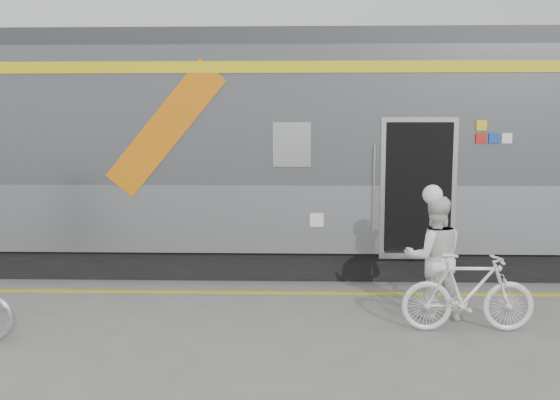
{
  "coord_description": "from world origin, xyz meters",
  "views": [
    {
      "loc": [
        1.0,
        -6.67,
        2.5
      ],
      "look_at": [
        0.77,
        1.6,
        1.5
      ],
      "focal_mm": 38.0,
      "sensor_mm": 36.0,
      "label": 1
    }
  ],
  "objects": [
    {
      "name": "helmet_woman",
      "position": [
        2.82,
        1.05,
        1.76
      ],
      "size": [
        0.26,
        0.26,
        0.26
      ],
      "primitive_type": "sphere",
      "color": "white",
      "rests_on": "woman"
    },
    {
      "name": "train",
      "position": [
        0.73,
        4.19,
        2.05
      ],
      "size": [
        24.0,
        3.17,
        4.1
      ],
      "color": "black",
      "rests_on": "ground"
    },
    {
      "name": "bicycle_right",
      "position": [
        3.12,
        0.5,
        0.49
      ],
      "size": [
        1.64,
        0.48,
        0.99
      ],
      "primitive_type": "imported",
      "rotation": [
        0.0,
        0.0,
        1.58
      ],
      "color": "white",
      "rests_on": "ground"
    },
    {
      "name": "ground",
      "position": [
        0.0,
        0.0,
        0.0
      ],
      "size": [
        90.0,
        90.0,
        0.0
      ],
      "primitive_type": "plane",
      "color": "slate",
      "rests_on": "ground"
    },
    {
      "name": "woman",
      "position": [
        2.82,
        1.05,
        0.81
      ],
      "size": [
        0.8,
        0.63,
        1.63
      ],
      "primitive_type": "imported",
      "rotation": [
        0.0,
        0.0,
        3.15
      ],
      "color": "white",
      "rests_on": "ground"
    },
    {
      "name": "safety_strip",
      "position": [
        0.0,
        2.15,
        0.0
      ],
      "size": [
        24.0,
        0.12,
        0.01
      ],
      "primitive_type": "cube",
      "color": "yellow",
      "rests_on": "ground"
    }
  ]
}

